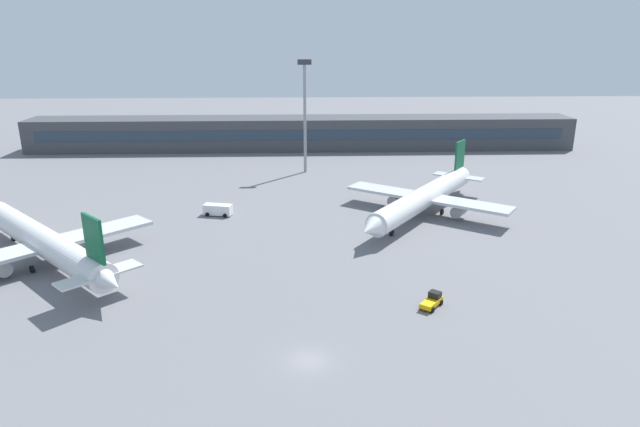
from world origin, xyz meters
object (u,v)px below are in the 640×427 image
at_px(service_van_white, 218,210).
at_px(floodlight_tower_west, 305,109).
at_px(airplane_near, 42,241).
at_px(airplane_mid, 424,198).
at_px(baggage_tug_yellow, 432,301).

bearing_deg(service_van_white, floodlight_tower_west, 63.25).
relative_size(airplane_near, airplane_mid, 0.91).
bearing_deg(airplane_mid, baggage_tug_yellow, -100.23).
distance_m(airplane_near, baggage_tug_yellow, 56.33).
height_order(airplane_near, service_van_white, airplane_near).
xyz_separation_m(airplane_mid, service_van_white, (-38.00, 1.48, -2.31)).
height_order(airplane_mid, service_van_white, airplane_mid).
relative_size(airplane_mid, baggage_tug_yellow, 10.33).
height_order(baggage_tug_yellow, floodlight_tower_west, floodlight_tower_west).
distance_m(service_van_white, floodlight_tower_west, 39.44).
relative_size(airplane_mid, floodlight_tower_west, 1.47).
xyz_separation_m(airplane_mid, baggage_tug_yellow, (-6.46, -35.81, -2.62)).
distance_m(airplane_near, floodlight_tower_west, 67.96).
bearing_deg(airplane_near, floodlight_tower_west, 54.32).
bearing_deg(airplane_mid, airplane_near, -161.69).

